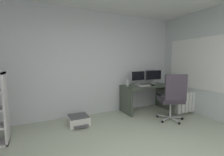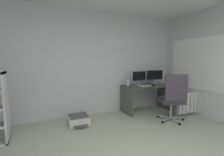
{
  "view_description": "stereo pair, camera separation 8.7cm",
  "coord_description": "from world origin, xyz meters",
  "px_view_note": "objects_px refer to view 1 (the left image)",
  "views": [
    {
      "loc": [
        -1.17,
        -1.13,
        1.41
      ],
      "look_at": [
        0.41,
        2.12,
        1.02
      ],
      "focal_mm": 25.47,
      "sensor_mm": 36.0,
      "label": 1
    },
    {
      "loc": [
        -1.09,
        -1.17,
        1.41
      ],
      "look_at": [
        0.41,
        2.12,
        1.02
      ],
      "focal_mm": 25.47,
      "sensor_mm": 36.0,
      "label": 2
    }
  ],
  "objects_px": {
    "monitor_main": "(138,77)",
    "desktop_speaker": "(128,83)",
    "desk": "(146,92)",
    "office_chair": "(173,96)",
    "printer": "(78,120)",
    "computer_mouse": "(152,85)",
    "keyboard": "(145,86)",
    "radiator": "(191,102)",
    "monitor_secondary": "(154,76)"
  },
  "relations": [
    {
      "from": "monitor_main",
      "to": "monitor_secondary",
      "type": "xyz_separation_m",
      "value": [
        0.57,
        0.0,
        0.0
      ]
    },
    {
      "from": "keyboard",
      "to": "radiator",
      "type": "relative_size",
      "value": 0.34
    },
    {
      "from": "keyboard",
      "to": "office_chair",
      "type": "height_order",
      "value": "office_chair"
    },
    {
      "from": "monitor_main",
      "to": "desktop_speaker",
      "type": "xyz_separation_m",
      "value": [
        -0.37,
        -0.05,
        -0.15
      ]
    },
    {
      "from": "monitor_main",
      "to": "desktop_speaker",
      "type": "relative_size",
      "value": 2.88
    },
    {
      "from": "monitor_secondary",
      "to": "radiator",
      "type": "bearing_deg",
      "value": -58.21
    },
    {
      "from": "office_chair",
      "to": "radiator",
      "type": "xyz_separation_m",
      "value": [
        0.9,
        0.21,
        -0.29
      ]
    },
    {
      "from": "desktop_speaker",
      "to": "printer",
      "type": "xyz_separation_m",
      "value": [
        -1.43,
        -0.27,
        -0.72
      ]
    },
    {
      "from": "keyboard",
      "to": "office_chair",
      "type": "relative_size",
      "value": 0.3
    },
    {
      "from": "computer_mouse",
      "to": "printer",
      "type": "xyz_separation_m",
      "value": [
        -2.06,
        -0.01,
        -0.65
      ]
    },
    {
      "from": "desk",
      "to": "desktop_speaker",
      "type": "xyz_separation_m",
      "value": [
        -0.54,
        0.09,
        0.29
      ]
    },
    {
      "from": "computer_mouse",
      "to": "desktop_speaker",
      "type": "distance_m",
      "value": 0.69
    },
    {
      "from": "monitor_secondary",
      "to": "desktop_speaker",
      "type": "height_order",
      "value": "monitor_secondary"
    },
    {
      "from": "desk",
      "to": "desktop_speaker",
      "type": "distance_m",
      "value": 0.62
    },
    {
      "from": "desk",
      "to": "keyboard",
      "type": "distance_m",
      "value": 0.29
    },
    {
      "from": "computer_mouse",
      "to": "radiator",
      "type": "bearing_deg",
      "value": -32.64
    },
    {
      "from": "monitor_secondary",
      "to": "keyboard",
      "type": "distance_m",
      "value": 0.65
    },
    {
      "from": "desk",
      "to": "office_chair",
      "type": "xyz_separation_m",
      "value": [
        0.03,
        -0.94,
        0.08
      ]
    },
    {
      "from": "radiator",
      "to": "keyboard",
      "type": "bearing_deg",
      "value": 151.29
    },
    {
      "from": "monitor_main",
      "to": "office_chair",
      "type": "height_order",
      "value": "monitor_main"
    },
    {
      "from": "computer_mouse",
      "to": "desktop_speaker",
      "type": "xyz_separation_m",
      "value": [
        -0.63,
        0.26,
        0.07
      ]
    },
    {
      "from": "office_chair",
      "to": "printer",
      "type": "xyz_separation_m",
      "value": [
        -2.0,
        0.77,
        -0.51
      ]
    },
    {
      "from": "desk",
      "to": "office_chair",
      "type": "distance_m",
      "value": 0.95
    },
    {
      "from": "monitor_main",
      "to": "monitor_secondary",
      "type": "bearing_deg",
      "value": 0.0
    },
    {
      "from": "keyboard",
      "to": "printer",
      "type": "xyz_separation_m",
      "value": [
        -1.82,
        -0.04,
        -0.64
      ]
    },
    {
      "from": "desk",
      "to": "radiator",
      "type": "distance_m",
      "value": 1.2
    },
    {
      "from": "office_chair",
      "to": "monitor_main",
      "type": "bearing_deg",
      "value": 100.94
    },
    {
      "from": "office_chair",
      "to": "printer",
      "type": "relative_size",
      "value": 2.24
    },
    {
      "from": "monitor_main",
      "to": "desktop_speaker",
      "type": "bearing_deg",
      "value": -172.6
    },
    {
      "from": "computer_mouse",
      "to": "printer",
      "type": "height_order",
      "value": "computer_mouse"
    },
    {
      "from": "monitor_secondary",
      "to": "desktop_speaker",
      "type": "xyz_separation_m",
      "value": [
        -0.93,
        -0.05,
        -0.16
      ]
    },
    {
      "from": "monitor_main",
      "to": "office_chair",
      "type": "xyz_separation_m",
      "value": [
        0.21,
        -1.09,
        -0.36
      ]
    },
    {
      "from": "printer",
      "to": "desk",
      "type": "bearing_deg",
      "value": 5.13
    },
    {
      "from": "desk",
      "to": "printer",
      "type": "xyz_separation_m",
      "value": [
        -1.97,
        -0.18,
        -0.43
      ]
    },
    {
      "from": "keyboard",
      "to": "printer",
      "type": "bearing_deg",
      "value": 179.95
    },
    {
      "from": "office_chair",
      "to": "computer_mouse",
      "type": "bearing_deg",
      "value": 85.76
    },
    {
      "from": "printer",
      "to": "radiator",
      "type": "relative_size",
      "value": 0.5
    },
    {
      "from": "desktop_speaker",
      "to": "printer",
      "type": "relative_size",
      "value": 0.34
    },
    {
      "from": "monitor_main",
      "to": "keyboard",
      "type": "xyz_separation_m",
      "value": [
        0.03,
        -0.28,
        -0.23
      ]
    },
    {
      "from": "keyboard",
      "to": "desktop_speaker",
      "type": "height_order",
      "value": "desktop_speaker"
    },
    {
      "from": "computer_mouse",
      "to": "printer",
      "type": "bearing_deg",
      "value": -178.44
    },
    {
      "from": "keyboard",
      "to": "printer",
      "type": "relative_size",
      "value": 0.68
    },
    {
      "from": "monitor_main",
      "to": "keyboard",
      "type": "distance_m",
      "value": 0.36
    },
    {
      "from": "desk",
      "to": "printer",
      "type": "height_order",
      "value": "desk"
    },
    {
      "from": "monitor_secondary",
      "to": "printer",
      "type": "height_order",
      "value": "monitor_secondary"
    },
    {
      "from": "desk",
      "to": "desktop_speaker",
      "type": "height_order",
      "value": "desktop_speaker"
    },
    {
      "from": "desk",
      "to": "radiator",
      "type": "bearing_deg",
      "value": -38.03
    },
    {
      "from": "keyboard",
      "to": "radiator",
      "type": "xyz_separation_m",
      "value": [
        1.08,
        -0.59,
        -0.42
      ]
    },
    {
      "from": "printer",
      "to": "radiator",
      "type": "xyz_separation_m",
      "value": [
        2.9,
        -0.55,
        0.22
      ]
    },
    {
      "from": "computer_mouse",
      "to": "office_chair",
      "type": "height_order",
      "value": "office_chair"
    }
  ]
}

